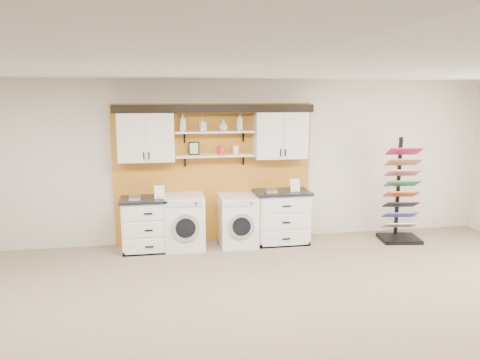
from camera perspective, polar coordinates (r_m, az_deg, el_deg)
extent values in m
plane|color=white|center=(4.08, 3.71, 14.05)|extent=(10.00, 10.00, 0.00)
plane|color=beige|center=(8.09, -3.23, 2.25)|extent=(10.00, 0.00, 10.00)
cube|color=#B8741F|center=(8.09, -3.18, 0.81)|extent=(3.40, 0.07, 2.40)
cube|color=white|center=(7.78, -11.40, 5.30)|extent=(0.90, 0.34, 0.84)
cube|color=white|center=(7.62, -13.08, 5.13)|extent=(0.42, 0.01, 0.78)
cube|color=white|center=(7.61, -9.76, 5.24)|extent=(0.42, 0.01, 0.78)
cube|color=white|center=(8.06, 4.95, 5.63)|extent=(0.90, 0.34, 0.84)
cube|color=white|center=(7.84, 3.73, 5.51)|extent=(0.42, 0.01, 0.78)
cube|color=white|center=(7.95, 6.82, 5.53)|extent=(0.42, 0.01, 0.78)
cube|color=white|center=(7.88, -3.06, 2.98)|extent=(1.32, 0.28, 0.03)
cube|color=white|center=(7.84, -3.08, 5.89)|extent=(1.32, 0.28, 0.03)
cube|color=black|center=(7.84, -3.13, 8.81)|extent=(3.30, 0.40, 0.10)
cube|color=black|center=(7.65, -2.95, 8.33)|extent=(3.30, 0.04, 0.04)
cube|color=black|center=(7.88, -5.64, 3.86)|extent=(0.18, 0.02, 0.22)
cube|color=beige|center=(7.87, -5.64, 3.86)|extent=(0.14, 0.01, 0.18)
cylinder|color=red|center=(7.88, -2.34, 3.69)|extent=(0.11, 0.11, 0.16)
cylinder|color=silver|center=(7.92, -0.54, 3.66)|extent=(0.10, 0.10, 0.14)
cube|color=white|center=(7.89, -11.04, -5.40)|extent=(0.84, 0.60, 0.84)
cube|color=black|center=(7.75, -10.96, -8.70)|extent=(0.84, 0.06, 0.07)
cube|color=black|center=(7.79, -11.15, -2.27)|extent=(0.90, 0.66, 0.04)
cube|color=white|center=(7.53, -11.14, -4.02)|extent=(0.77, 0.02, 0.23)
cube|color=white|center=(7.60, -11.07, -6.01)|extent=(0.77, 0.02, 0.23)
cube|color=white|center=(7.68, -11.00, -7.96)|extent=(0.77, 0.02, 0.23)
cube|color=white|center=(8.16, 5.07, -4.59)|extent=(0.88, 0.60, 0.88)
cube|color=black|center=(8.03, 5.54, -7.87)|extent=(0.88, 0.06, 0.07)
cube|color=black|center=(8.06, 5.12, -1.44)|extent=(0.94, 0.66, 0.04)
cube|color=white|center=(7.81, 5.69, -3.15)|extent=(0.80, 0.02, 0.24)
cube|color=white|center=(7.88, 5.66, -5.15)|extent=(0.80, 0.02, 0.24)
cube|color=white|center=(7.96, 5.62, -7.12)|extent=(0.80, 0.02, 0.24)
cube|color=white|center=(7.89, -6.82, -5.05)|extent=(0.65, 0.66, 0.90)
cube|color=silver|center=(7.48, -6.73, -2.88)|extent=(0.55, 0.02, 0.10)
cylinder|color=silver|center=(7.58, -6.66, -5.82)|extent=(0.46, 0.05, 0.46)
cylinder|color=black|center=(7.55, -6.65, -5.87)|extent=(0.32, 0.03, 0.32)
cube|color=white|center=(8.00, -0.28, -4.92)|extent=(0.62, 0.66, 0.86)
cube|color=silver|center=(7.59, 0.16, -2.89)|extent=(0.53, 0.02, 0.09)
cylinder|color=silver|center=(7.69, 0.15, -5.66)|extent=(0.44, 0.05, 0.44)
cylinder|color=black|center=(7.66, 0.19, -5.71)|extent=(0.31, 0.03, 0.31)
cube|color=black|center=(8.79, 18.82, -6.79)|extent=(0.74, 0.64, 0.07)
cube|color=black|center=(8.76, 18.72, -0.76)|extent=(0.06, 0.06, 1.76)
cube|color=silver|center=(8.74, 18.86, -5.23)|extent=(0.59, 0.39, 0.16)
cube|color=#3830AB|center=(8.69, 18.93, -4.04)|extent=(0.59, 0.39, 0.16)
cube|color=black|center=(8.65, 19.00, -2.84)|extent=(0.59, 0.39, 0.16)
cube|color=#F35319|center=(8.61, 19.08, -1.63)|extent=(0.59, 0.39, 0.16)
cube|color=#21795B|center=(8.58, 19.15, -0.40)|extent=(0.59, 0.39, 0.16)
cube|color=#E06463|center=(8.55, 19.22, 0.83)|extent=(0.59, 0.39, 0.16)
cube|color=#AB7247|center=(8.52, 19.30, 2.07)|extent=(0.59, 0.39, 0.16)
cube|color=#BD165D|center=(8.50, 19.37, 3.32)|extent=(0.59, 0.39, 0.16)
imported|color=silver|center=(7.78, -7.00, 6.96)|extent=(0.16, 0.16, 0.29)
imported|color=silver|center=(7.81, -4.56, 6.74)|extent=(0.12, 0.12, 0.21)
imported|color=silver|center=(7.85, -2.05, 6.69)|extent=(0.18, 0.18, 0.18)
imported|color=silver|center=(7.89, -0.04, 7.10)|extent=(0.15, 0.15, 0.29)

